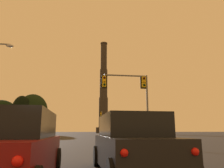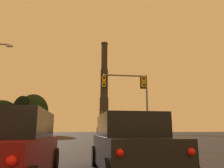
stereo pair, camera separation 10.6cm
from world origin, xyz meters
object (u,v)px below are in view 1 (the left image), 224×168
Objects in this scene: sedan_left_lane_front at (2,143)px; traffic_light_far_right at (101,120)px; traffic_light_overhead_right at (133,91)px; suv_right_lane_second at (132,145)px; suv_center_lane_second at (12,149)px; smokestack at (103,96)px.

sedan_left_lane_front is 44.51m from traffic_light_far_right.
traffic_light_overhead_right reaches higher than sedan_left_lane_front.
traffic_light_far_right is at bearing 84.68° from suv_right_lane_second.
traffic_light_far_right reaches higher than suv_center_lane_second.
smokestack is (7.53, 68.77, 17.19)m from traffic_light_far_right.
smokestack reaches higher than suv_right_lane_second.
smokestack is (17.37, 112.04, 20.68)m from sedan_left_lane_front.
suv_right_lane_second is 121.17m from smokestack.
suv_right_lane_second is 1.05× the size of sedan_left_lane_front.
traffic_light_overhead_right is (6.47, 13.76, 4.09)m from suv_center_lane_second.
suv_center_lane_second is 122.52m from smokestack.
traffic_light_overhead_right reaches higher than suv_center_lane_second.
sedan_left_lane_front is at bearing -98.81° from smokestack.
traffic_light_overhead_right is at bearing -90.90° from traffic_light_far_right.
sedan_left_lane_front is 0.09× the size of smokestack.
suv_center_lane_second is 51.73m from traffic_light_far_right.
smokestack reaches higher than traffic_light_far_right.
sedan_left_lane_front is 0.74× the size of traffic_light_far_right.
traffic_light_overhead_right is (9.26, 5.89, 4.32)m from sedan_left_lane_front.
suv_center_lane_second is at bearing -97.86° from traffic_light_far_right.
smokestack is at bearing 83.75° from traffic_light_far_right.
smokestack is at bearing 83.52° from suv_right_lane_second.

